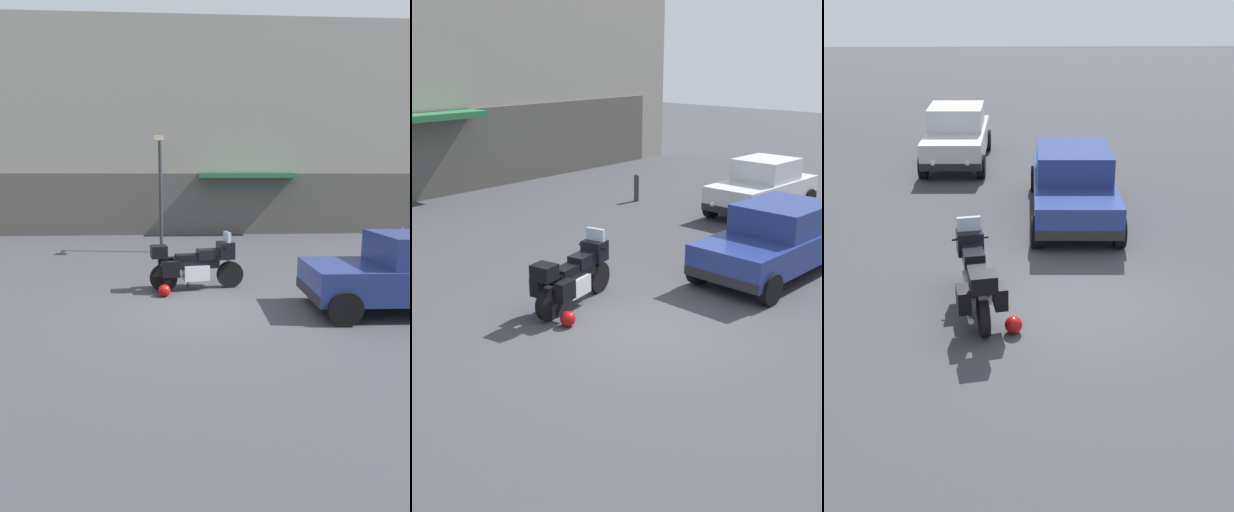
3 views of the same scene
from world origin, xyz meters
TOP-DOWN VIEW (x-y plane):
  - ground_plane at (0.00, 0.00)m, footprint 80.00×80.00m
  - building_facade_rear at (0.00, 12.95)m, footprint 30.69×3.40m
  - motorcycle at (-0.19, 1.63)m, footprint 2.25×0.95m
  - helmet at (-0.91, 1.03)m, footprint 0.28×0.28m
  - streetlamp_curbside at (-1.18, 6.80)m, footprint 0.28×0.94m
  - bollard_curbside at (7.31, 6.45)m, footprint 0.16×0.16m

SIDE VIEW (x-z plane):
  - ground_plane at x=0.00m, z-range 0.00..0.00m
  - helmet at x=-0.91m, z-range 0.00..0.28m
  - bollard_curbside at x=7.31m, z-range 0.03..0.92m
  - motorcycle at x=-0.19m, z-range -0.06..1.30m
  - streetlamp_curbside at x=-1.18m, z-range 0.49..4.53m
  - building_facade_rear at x=0.00m, z-range -0.05..9.48m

